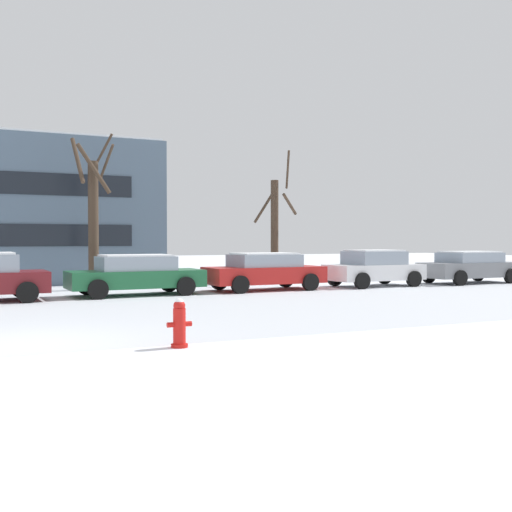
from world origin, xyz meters
TOP-DOWN VIEW (x-y plane):
  - ground_plane at (0.00, 0.00)m, footprint 120.00×120.00m
  - road_surface at (0.00, 3.33)m, footprint 80.00×8.66m
  - fire_hydrant at (2.60, -1.30)m, footprint 0.44×0.30m
  - parked_car_green at (4.29, 8.93)m, footprint 4.56×2.11m
  - parked_car_red at (9.15, 9.00)m, footprint 4.49×2.20m
  - parked_car_white at (14.01, 8.88)m, footprint 3.99×2.18m
  - parked_car_gray at (18.87, 8.64)m, footprint 4.62×2.18m
  - tree_far_mid at (3.38, 11.91)m, footprint 1.54×1.53m
  - tree_far_right at (11.20, 12.22)m, footprint 1.86×1.87m

SIDE VIEW (x-z plane):
  - ground_plane at x=0.00m, z-range 0.00..0.00m
  - road_surface at x=0.00m, z-range 0.00..0.00m
  - fire_hydrant at x=2.60m, z-range 0.00..0.86m
  - parked_car_green at x=4.29m, z-range 0.02..1.40m
  - parked_car_red at x=9.15m, z-range 0.02..1.42m
  - parked_car_gray at x=18.87m, z-range 0.02..1.42m
  - parked_car_white at x=14.01m, z-range 0.01..1.49m
  - tree_far_right at x=11.20m, z-range -0.42..5.28m
  - tree_far_mid at x=3.38m, z-range -0.18..5.76m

